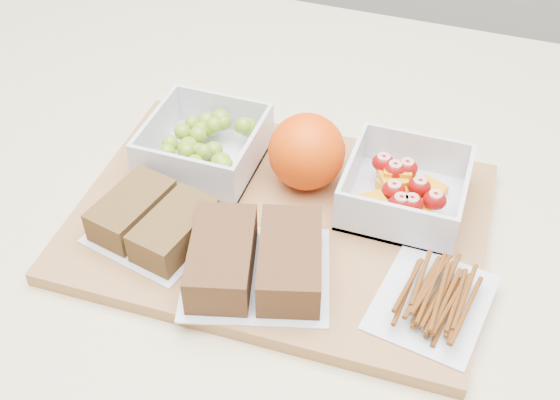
% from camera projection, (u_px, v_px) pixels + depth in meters
% --- Properties ---
extents(cutting_board, '(0.43, 0.31, 0.02)m').
position_uv_depth(cutting_board, '(280.00, 221.00, 0.74)').
color(cutting_board, '#A47343').
rests_on(cutting_board, counter).
extents(grape_container, '(0.12, 0.12, 0.05)m').
position_uv_depth(grape_container, '(206.00, 145.00, 0.78)').
color(grape_container, silver).
rests_on(grape_container, cutting_board).
extents(fruit_container, '(0.12, 0.12, 0.05)m').
position_uv_depth(fruit_container, '(404.00, 191.00, 0.73)').
color(fruit_container, silver).
rests_on(fruit_container, cutting_board).
extents(orange, '(0.08, 0.08, 0.08)m').
position_uv_depth(orange, '(307.00, 152.00, 0.74)').
color(orange, '#EC4505').
rests_on(orange, cutting_board).
extents(sandwich_bag_left, '(0.14, 0.13, 0.04)m').
position_uv_depth(sandwich_bag_left, '(153.00, 221.00, 0.70)').
color(sandwich_bag_left, silver).
rests_on(sandwich_bag_left, cutting_board).
extents(sandwich_bag_center, '(0.17, 0.16, 0.04)m').
position_uv_depth(sandwich_bag_center, '(256.00, 260.00, 0.66)').
color(sandwich_bag_center, silver).
rests_on(sandwich_bag_center, cutting_board).
extents(pretzel_bag, '(0.11, 0.13, 0.03)m').
position_uv_depth(pretzel_bag, '(434.00, 294.00, 0.64)').
color(pretzel_bag, silver).
rests_on(pretzel_bag, cutting_board).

